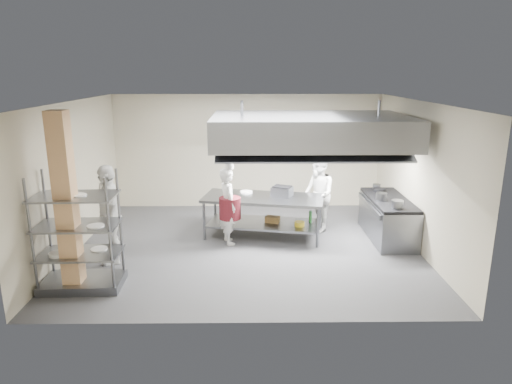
{
  "coord_description": "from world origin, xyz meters",
  "views": [
    {
      "loc": [
        0.07,
        -8.97,
        3.58
      ],
      "look_at": [
        0.18,
        0.2,
        1.14
      ],
      "focal_mm": 32.0,
      "sensor_mm": 36.0,
      "label": 1
    }
  ],
  "objects_px": {
    "cooking_range": "(387,220)",
    "stockpot": "(381,196)",
    "chef_head": "(228,206)",
    "griddle": "(282,192)",
    "island": "(263,217)",
    "pass_rack": "(78,232)",
    "chef_plating": "(110,214)",
    "chef_line": "(318,194)"
  },
  "relations": [
    {
      "from": "stockpot",
      "to": "cooking_range",
      "type": "bearing_deg",
      "value": 30.83
    },
    {
      "from": "chef_plating",
      "to": "pass_rack",
      "type": "bearing_deg",
      "value": -31.72
    },
    {
      "from": "chef_plating",
      "to": "griddle",
      "type": "xyz_separation_m",
      "value": [
        3.36,
        1.4,
        0.06
      ]
    },
    {
      "from": "cooking_range",
      "to": "stockpot",
      "type": "xyz_separation_m",
      "value": [
        -0.21,
        -0.13,
        0.56
      ]
    },
    {
      "from": "island",
      "to": "stockpot",
      "type": "xyz_separation_m",
      "value": [
        2.52,
        -0.26,
        0.53
      ]
    },
    {
      "from": "chef_plating",
      "to": "griddle",
      "type": "distance_m",
      "value": 3.64
    },
    {
      "from": "pass_rack",
      "to": "chef_line",
      "type": "bearing_deg",
      "value": 30.56
    },
    {
      "from": "chef_head",
      "to": "island",
      "type": "bearing_deg",
      "value": -79.99
    },
    {
      "from": "cooking_range",
      "to": "chef_plating",
      "type": "height_order",
      "value": "chef_plating"
    },
    {
      "from": "chef_plating",
      "to": "griddle",
      "type": "relative_size",
      "value": 4.54
    },
    {
      "from": "chef_plating",
      "to": "stockpot",
      "type": "bearing_deg",
      "value": 80.11
    },
    {
      "from": "chef_plating",
      "to": "griddle",
      "type": "bearing_deg",
      "value": 91.31
    },
    {
      "from": "chef_head",
      "to": "chef_line",
      "type": "xyz_separation_m",
      "value": [
        2.0,
        0.76,
        0.05
      ]
    },
    {
      "from": "island",
      "to": "griddle",
      "type": "bearing_deg",
      "value": 16.13
    },
    {
      "from": "pass_rack",
      "to": "chef_head",
      "type": "height_order",
      "value": "pass_rack"
    },
    {
      "from": "pass_rack",
      "to": "chef_line",
      "type": "distance_m",
      "value": 5.21
    },
    {
      "from": "island",
      "to": "chef_plating",
      "type": "height_order",
      "value": "chef_plating"
    },
    {
      "from": "chef_head",
      "to": "stockpot",
      "type": "distance_m",
      "value": 3.28
    },
    {
      "from": "pass_rack",
      "to": "griddle",
      "type": "distance_m",
      "value": 4.34
    },
    {
      "from": "island",
      "to": "chef_head",
      "type": "relative_size",
      "value": 1.59
    },
    {
      "from": "griddle",
      "to": "stockpot",
      "type": "xyz_separation_m",
      "value": [
        2.11,
        -0.3,
        -0.03
      ]
    },
    {
      "from": "griddle",
      "to": "stockpot",
      "type": "height_order",
      "value": "griddle"
    },
    {
      "from": "stockpot",
      "to": "island",
      "type": "bearing_deg",
      "value": 174.07
    },
    {
      "from": "island",
      "to": "chef_head",
      "type": "distance_m",
      "value": 0.93
    },
    {
      "from": "chef_plating",
      "to": "stockpot",
      "type": "height_order",
      "value": "chef_plating"
    },
    {
      "from": "chef_head",
      "to": "griddle",
      "type": "xyz_separation_m",
      "value": [
        1.16,
        0.44,
        0.19
      ]
    },
    {
      "from": "chef_line",
      "to": "griddle",
      "type": "xyz_separation_m",
      "value": [
        -0.84,
        -0.32,
        0.14
      ]
    },
    {
      "from": "stockpot",
      "to": "chef_head",
      "type": "bearing_deg",
      "value": -177.58
    },
    {
      "from": "pass_rack",
      "to": "chef_plating",
      "type": "bearing_deg",
      "value": 77.62
    },
    {
      "from": "chef_plating",
      "to": "island",
      "type": "bearing_deg",
      "value": 93.49
    },
    {
      "from": "pass_rack",
      "to": "cooking_range",
      "type": "relative_size",
      "value": 1.0
    },
    {
      "from": "chef_line",
      "to": "chef_plating",
      "type": "relative_size",
      "value": 0.91
    },
    {
      "from": "pass_rack",
      "to": "stockpot",
      "type": "distance_m",
      "value": 6.07
    },
    {
      "from": "chef_head",
      "to": "griddle",
      "type": "bearing_deg",
      "value": -87.41
    },
    {
      "from": "chef_head",
      "to": "stockpot",
      "type": "bearing_deg",
      "value": -105.58
    },
    {
      "from": "griddle",
      "to": "chef_line",
      "type": "bearing_deg",
      "value": 45.7
    },
    {
      "from": "chef_head",
      "to": "chef_line",
      "type": "bearing_deg",
      "value": -87.21
    },
    {
      "from": "cooking_range",
      "to": "stockpot",
      "type": "height_order",
      "value": "stockpot"
    },
    {
      "from": "pass_rack",
      "to": "chef_plating",
      "type": "xyz_separation_m",
      "value": [
        0.2,
        1.08,
        -0.04
      ]
    },
    {
      "from": "chef_line",
      "to": "stockpot",
      "type": "bearing_deg",
      "value": 52.89
    },
    {
      "from": "chef_line",
      "to": "chef_plating",
      "type": "xyz_separation_m",
      "value": [
        -4.2,
        -1.72,
        0.08
      ]
    },
    {
      "from": "pass_rack",
      "to": "island",
      "type": "bearing_deg",
      "value": 35.84
    }
  ]
}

